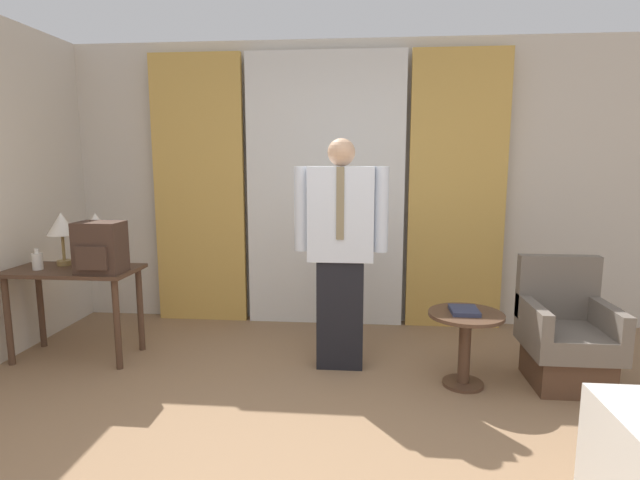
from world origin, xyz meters
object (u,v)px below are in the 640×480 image
desk (74,285)px  book (464,311)px  backpack (100,248)px  armchair (565,339)px  table_lamp_right (96,227)px  bottle_near_edge (37,261)px  person (341,247)px  side_table (465,336)px  table_lamp_left (62,226)px

desk → book: bearing=-4.6°
desk → backpack: bearing=-20.6°
desk → armchair: armchair is taller
table_lamp_right → armchair: 3.67m
bottle_near_edge → armchair: (3.99, -0.07, -0.48)m
armchair → backpack: bearing=179.7°
backpack → desk: bearing=159.4°
person → desk: bearing=-179.6°
person → side_table: size_ratio=3.27×
desk → person: 2.15m
armchair → book: armchair is taller
desk → backpack: (0.30, -0.11, 0.32)m
book → table_lamp_right: bearing=172.7°
bottle_near_edge → table_lamp_right: bearing=24.7°
person → table_lamp_left: bearing=177.2°
table_lamp_right → armchair: table_lamp_right is taller
table_lamp_left → bottle_near_edge: (-0.11, -0.18, -0.25)m
table_lamp_left → book: (3.15, -0.37, -0.51)m
armchair → side_table: bearing=-170.9°
table_lamp_left → backpack: size_ratio=1.10×
backpack → book: (2.70, -0.13, -0.38)m
backpack → side_table: bearing=-2.9°
table_lamp_right → side_table: 2.97m
bottle_near_edge → book: 3.27m
backpack → armchair: 3.49m
desk → backpack: 0.46m
desk → backpack: size_ratio=2.56×
desk → bottle_near_edge: bearing=-166.7°
person → side_table: person is taller
backpack → person: person is taller
backpack → book: 2.73m
table_lamp_left → side_table: 3.26m
table_lamp_right → person: bearing=-3.2°
book → side_table: bearing=-21.0°
side_table → armchair: bearing=9.1°
table_lamp_right → backpack: bearing=-56.6°
table_lamp_left → book: bearing=-6.7°
table_lamp_right → backpack: table_lamp_right is taller
person → armchair: bearing=-5.2°
backpack → person: bearing=4.0°
backpack → person: 1.83m
armchair → book: (-0.74, -0.11, 0.22)m
table_lamp_left → armchair: 3.96m
backpack → bottle_near_edge: bearing=174.5°
bottle_near_edge → table_lamp_left: bearing=60.0°
person → book: (0.88, -0.26, -0.39)m
table_lamp_right → backpack: size_ratio=1.10×
bottle_near_edge → backpack: size_ratio=0.43×
table_lamp_left → side_table: (3.16, -0.37, -0.69)m
backpack → table_lamp_left: bearing=152.1°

